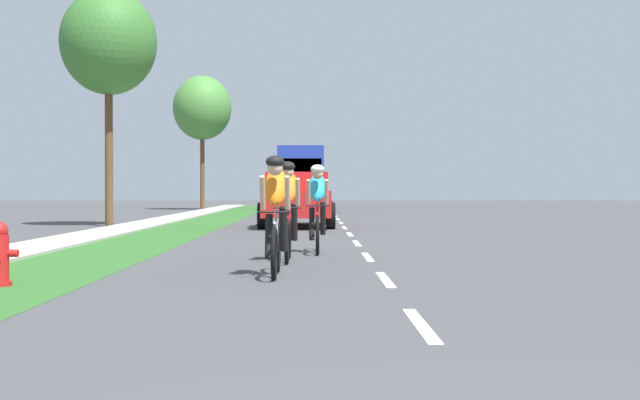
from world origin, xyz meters
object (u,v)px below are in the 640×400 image
cyclist_lead (276,215)px  suv_maroon (302,193)px  bus_blue (302,175)px  cyclist_distant (317,208)px  street_tree_far (202,108)px  cyclist_trailing (288,210)px  street_tree_near (109,43)px  pickup_red (298,200)px

cyclist_lead → suv_maroon: size_ratio=0.37×
suv_maroon → bus_blue: bus_blue is taller
cyclist_distant → bus_blue: 35.23m
suv_maroon → street_tree_far: size_ratio=0.64×
cyclist_distant → suv_maroon: bearing=91.6°
suv_maroon → bus_blue: bearing=90.7°
cyclist_trailing → suv_maroon: size_ratio=0.37×
street_tree_near → pickup_red: bearing=-1.4°
street_tree_near → street_tree_far: street_tree_far is taller
cyclist_distant → street_tree_near: 13.14m
bus_blue → street_tree_near: bearing=-102.6°
suv_maroon → bus_blue: size_ratio=0.41×
bus_blue → street_tree_far: size_ratio=1.58×
pickup_red → suv_maroon: 13.06m
cyclist_lead → pickup_red: size_ratio=0.34×
pickup_red → suv_maroon: (-0.07, 13.06, 0.12)m
suv_maroon → street_tree_near: size_ratio=0.65×
street_tree_far → cyclist_distant: bearing=-78.6°
street_tree_far → pickup_red: bearing=-74.6°
cyclist_distant → street_tree_near: bearing=121.0°
cyclist_lead → suv_maroon: suv_maroon is taller
cyclist_lead → cyclist_distant: same height
pickup_red → cyclist_lead: bearing=-90.0°
cyclist_lead → suv_maroon: bearing=90.2°
bus_blue → street_tree_far: (-5.40, -4.51, 3.59)m
cyclist_lead → bus_blue: bus_blue is taller
bus_blue → cyclist_trailing: bearing=-89.5°
cyclist_distant → suv_maroon: (-0.64, 23.42, 0.14)m
bus_blue → street_tree_near: (-5.52, -24.71, 3.61)m
cyclist_trailing → cyclist_distant: size_ratio=1.00×
cyclist_distant → pickup_red: pickup_red is taller
cyclist_distant → pickup_red: size_ratio=0.34×
cyclist_lead → cyclist_distant: size_ratio=1.00×
pickup_red → street_tree_near: street_tree_near is taller
cyclist_trailing → street_tree_near: (-5.83, 12.19, 4.77)m
suv_maroon → bus_blue: (-0.15, 11.79, 1.03)m
cyclist_trailing → suv_maroon: 25.12m
suv_maroon → street_tree_near: bearing=-113.7°
cyclist_distant → cyclist_trailing: bearing=-105.6°
suv_maroon → cyclist_lead: bearing=-89.8°
suv_maroon → bus_blue: 11.83m
cyclist_lead → bus_blue: bearing=90.3°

